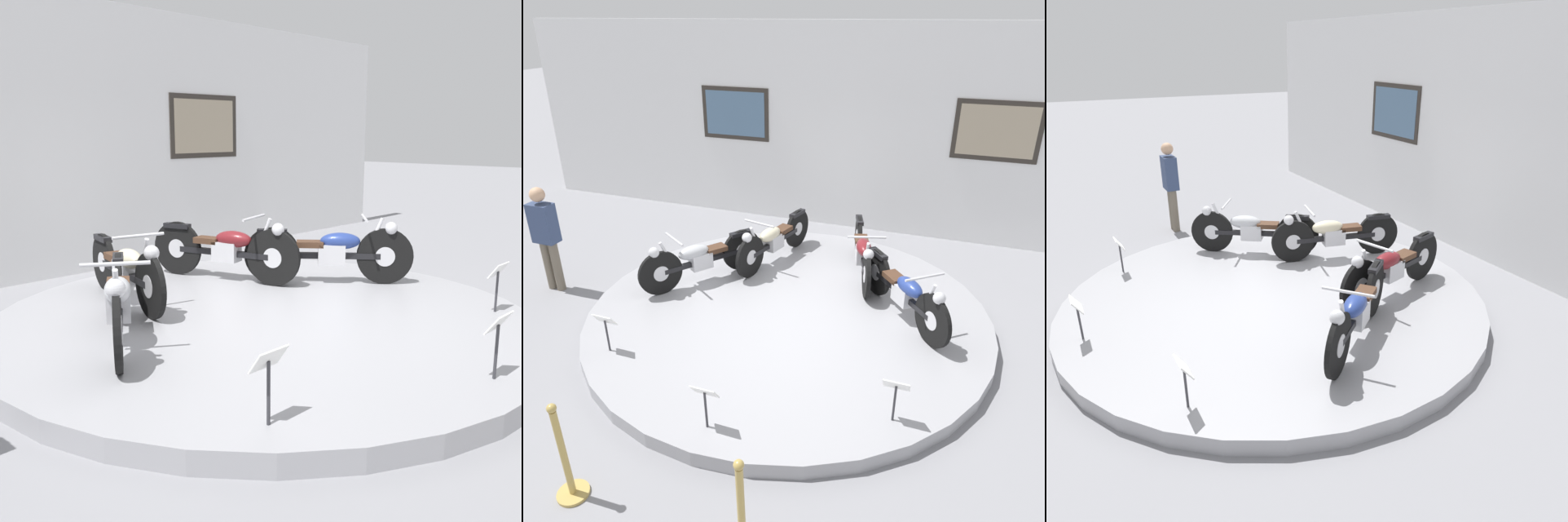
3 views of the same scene
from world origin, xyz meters
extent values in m
plane|color=gray|center=(0.00, 0.00, 0.00)|extent=(60.00, 60.00, 0.00)
cylinder|color=#99999E|center=(0.00, 0.00, 0.09)|extent=(5.41, 5.41, 0.18)
cube|color=white|center=(0.00, 3.73, 1.86)|extent=(14.00, 0.20, 3.73)
cube|color=#2D2823|center=(2.40, 3.62, 2.05)|extent=(1.40, 0.02, 1.00)
cube|color=tan|center=(2.40, 3.61, 2.05)|extent=(1.24, 0.02, 0.84)
cylinder|color=black|center=(-1.85, -0.22, 0.50)|extent=(0.41, 0.57, 0.65)
cylinder|color=silver|center=(-1.85, -0.22, 0.50)|extent=(0.18, 0.23, 0.23)
cylinder|color=black|center=(-1.09, 0.90, 0.50)|extent=(0.41, 0.57, 0.65)
cylinder|color=silver|center=(-1.09, 0.90, 0.50)|extent=(0.18, 0.23, 0.23)
cube|color=black|center=(-1.47, 0.34, 0.50)|extent=(0.75, 1.07, 0.07)
cube|color=silver|center=(-1.49, 0.30, 0.52)|extent=(0.34, 0.38, 0.24)
ellipsoid|color=#B2B5BA|center=(-1.55, 0.22, 0.68)|extent=(0.45, 0.52, 0.20)
cube|color=#472D1E|center=(-1.35, 0.52, 0.64)|extent=(0.34, 0.38, 0.07)
cube|color=black|center=(-1.09, 0.90, 0.78)|extent=(0.28, 0.35, 0.06)
cylinder|color=silver|center=(-1.76, -0.10, 0.70)|extent=(0.18, 0.23, 0.54)
cylinder|color=silver|center=(-1.70, -0.01, 0.96)|extent=(0.47, 0.33, 0.03)
sphere|color=silver|center=(-1.88, -0.27, 0.84)|extent=(0.15, 0.15, 0.15)
cylinder|color=black|center=(-0.87, 0.71, 0.50)|extent=(0.20, 0.64, 0.65)
cylinder|color=silver|center=(-0.87, 0.71, 0.50)|extent=(0.12, 0.24, 0.23)
cylinder|color=black|center=(-0.56, 2.02, 0.50)|extent=(0.20, 0.64, 0.65)
cylinder|color=silver|center=(-0.56, 2.02, 0.50)|extent=(0.12, 0.24, 0.23)
cube|color=black|center=(-0.71, 1.36, 0.50)|extent=(0.35, 1.23, 0.07)
cube|color=silver|center=(-0.72, 1.33, 0.52)|extent=(0.27, 0.36, 0.24)
ellipsoid|color=beige|center=(-0.74, 1.23, 0.68)|extent=(0.32, 0.52, 0.20)
cube|color=#472D1E|center=(-0.66, 1.58, 0.64)|extent=(0.27, 0.36, 0.07)
cube|color=black|center=(-0.56, 2.02, 0.78)|extent=(0.18, 0.37, 0.06)
cylinder|color=silver|center=(-0.83, 0.85, 0.70)|extent=(0.10, 0.25, 0.54)
cylinder|color=silver|center=(-0.81, 0.96, 0.96)|extent=(0.53, 0.15, 0.03)
sphere|color=silver|center=(-0.88, 0.65, 0.84)|extent=(0.15, 0.15, 0.15)
cylinder|color=black|center=(0.91, 0.72, 0.51)|extent=(0.25, 0.66, 0.68)
cylinder|color=silver|center=(0.91, 0.72, 0.51)|extent=(0.13, 0.25, 0.24)
cylinder|color=black|center=(0.51, 2.01, 0.51)|extent=(0.25, 0.66, 0.68)
cylinder|color=silver|center=(0.51, 2.01, 0.51)|extent=(0.13, 0.25, 0.24)
cube|color=black|center=(0.71, 1.36, 0.51)|extent=(0.43, 1.21, 0.07)
cube|color=silver|center=(0.72, 1.33, 0.53)|extent=(0.29, 0.36, 0.24)
ellipsoid|color=maroon|center=(0.75, 1.23, 0.69)|extent=(0.35, 0.52, 0.20)
cube|color=#472D1E|center=(0.65, 1.57, 0.65)|extent=(0.29, 0.36, 0.07)
cube|color=black|center=(0.51, 2.01, 0.80)|extent=(0.20, 0.37, 0.06)
cylinder|color=silver|center=(0.87, 0.86, 0.71)|extent=(0.12, 0.25, 0.54)
cylinder|color=silver|center=(0.84, 0.96, 0.97)|extent=(0.53, 0.19, 0.03)
sphere|color=silver|center=(0.93, 0.66, 0.85)|extent=(0.15, 0.15, 0.15)
cylinder|color=black|center=(1.90, -0.18, 0.51)|extent=(0.47, 0.55, 0.67)
cylinder|color=silver|center=(1.90, -0.18, 0.51)|extent=(0.20, 0.22, 0.24)
cylinder|color=black|center=(1.04, 0.85, 0.51)|extent=(0.47, 0.55, 0.67)
cylinder|color=silver|center=(1.04, 0.85, 0.51)|extent=(0.20, 0.22, 0.24)
cube|color=black|center=(1.47, 0.34, 0.51)|extent=(0.85, 1.00, 0.07)
cube|color=silver|center=(1.49, 0.31, 0.53)|extent=(0.36, 0.37, 0.24)
ellipsoid|color=navy|center=(1.56, 0.23, 0.69)|extent=(0.48, 0.51, 0.20)
cube|color=#472D1E|center=(1.33, 0.51, 0.65)|extent=(0.36, 0.37, 0.07)
cube|color=black|center=(1.04, 0.85, 0.80)|extent=(0.31, 0.34, 0.06)
cylinder|color=silver|center=(1.81, -0.07, 0.71)|extent=(0.19, 0.22, 0.54)
cylinder|color=silver|center=(1.74, 0.02, 0.97)|extent=(0.43, 0.37, 0.03)
sphere|color=silver|center=(1.94, -0.23, 0.85)|extent=(0.15, 0.15, 0.15)
cylinder|color=#333338|center=(-1.69, -1.64, 0.39)|extent=(0.02, 0.02, 0.42)
cube|color=white|center=(-1.69, -1.64, 0.61)|extent=(0.26, 0.11, 0.15)
cylinder|color=#333338|center=(0.00, -2.35, 0.39)|extent=(0.02, 0.02, 0.42)
cube|color=white|center=(0.00, -2.35, 0.61)|extent=(0.26, 0.11, 0.15)
cylinder|color=#333338|center=(1.69, -1.64, 0.39)|extent=(0.02, 0.02, 0.42)
cube|color=white|center=(1.69, -1.64, 0.61)|extent=(0.26, 0.11, 0.15)
camera|label=1|loc=(-4.27, -4.04, 1.98)|focal=42.00mm
camera|label=2|loc=(2.00, -5.63, 3.83)|focal=35.00mm
camera|label=3|loc=(5.49, -2.43, 3.20)|focal=35.00mm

